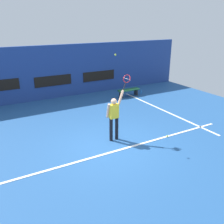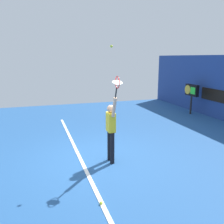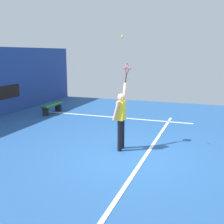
{
  "view_description": "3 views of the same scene",
  "coord_description": "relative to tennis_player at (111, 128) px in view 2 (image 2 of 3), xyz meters",
  "views": [
    {
      "loc": [
        -3.97,
        -7.19,
        4.39
      ],
      "look_at": [
        0.32,
        0.4,
        1.14
      ],
      "focal_mm": 39.53,
      "sensor_mm": 36.0,
      "label": 1
    },
    {
      "loc": [
        6.71,
        -1.68,
        2.99
      ],
      "look_at": [
        0.22,
        0.41,
        1.45
      ],
      "focal_mm": 39.1,
      "sensor_mm": 36.0,
      "label": 2
    },
    {
      "loc": [
        -7.16,
        -2.11,
        2.84
      ],
      "look_at": [
        0.49,
        0.66,
        1.1
      ],
      "focal_mm": 44.55,
      "sensor_mm": 36.0,
      "label": 3
    }
  ],
  "objects": [
    {
      "name": "tennis_player",
      "position": [
        0.0,
        0.0,
        0.0
      ],
      "size": [
        0.69,
        0.31,
        1.97
      ],
      "color": "black",
      "rests_on": "ground_plane"
    },
    {
      "name": "sponsor_banner_portside",
      "position": [
        -3.36,
        6.52,
        0.13
      ],
      "size": [
        2.2,
        0.03,
        0.6
      ],
      "primitive_type": "cube",
      "color": "black"
    },
    {
      "name": "court_baseline",
      "position": [
        -0.36,
        -0.83,
        -1.0
      ],
      "size": [
        10.0,
        0.1,
        0.01
      ],
      "primitive_type": "cube",
      "color": "white",
      "rests_on": "ground_plane"
    },
    {
      "name": "scoreboard_clock",
      "position": [
        -4.55,
        5.94,
        0.21
      ],
      "size": [
        0.96,
        0.2,
        1.59
      ],
      "color": "black",
      "rests_on": "ground_plane"
    },
    {
      "name": "ground_plane",
      "position": [
        -0.36,
        -0.33,
        -1.01
      ],
      "size": [
        18.0,
        18.0,
        0.0
      ],
      "primitive_type": "plane",
      "color": "#23518C"
    },
    {
      "name": "tennis_ball",
      "position": [
        0.05,
        -0.0,
        2.26
      ],
      "size": [
        0.07,
        0.07,
        0.07
      ],
      "primitive_type": "sphere",
      "color": "#CCE033"
    },
    {
      "name": "spare_ball",
      "position": [
        1.98,
        -0.85,
        -0.98
      ],
      "size": [
        0.07,
        0.07,
        0.07
      ],
      "primitive_type": "sphere",
      "color": "#CCE033",
      "rests_on": "ground_plane"
    },
    {
      "name": "tennis_racket",
      "position": [
        0.53,
        -0.0,
        1.33
      ],
      "size": [
        0.4,
        0.27,
        0.63
      ],
      "color": "black"
    }
  ]
}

